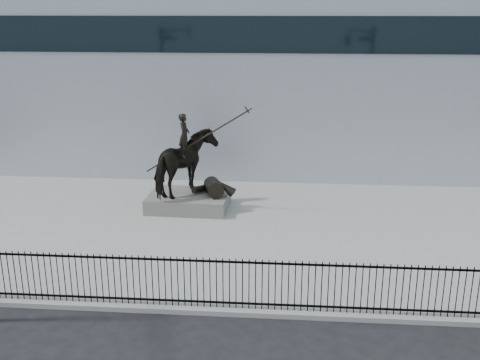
{
  "coord_description": "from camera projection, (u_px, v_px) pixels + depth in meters",
  "views": [
    {
      "loc": [
        1.39,
        -12.59,
        8.2
      ],
      "look_at": [
        -0.11,
        6.0,
        2.41
      ],
      "focal_mm": 42.0,
      "sensor_mm": 36.0,
      "label": 1
    }
  ],
  "objects": [
    {
      "name": "ground",
      "position": [
        226.0,
        337.0,
        14.52
      ],
      "size": [
        120.0,
        120.0,
        0.0
      ],
      "primitive_type": "plane",
      "color": "black",
      "rests_on": "ground"
    },
    {
      "name": "plaza",
      "position": [
        245.0,
        231.0,
        21.16
      ],
      "size": [
        30.0,
        12.0,
        0.15
      ],
      "primitive_type": "cube",
      "color": "gray",
      "rests_on": "ground"
    },
    {
      "name": "statue_plinth",
      "position": [
        189.0,
        201.0,
        23.29
      ],
      "size": [
        3.35,
        2.37,
        0.61
      ],
      "primitive_type": "cube",
      "rotation": [
        0.0,
        0.0,
        -0.04
      ],
      "color": "#625E5A",
      "rests_on": "plaza"
    },
    {
      "name": "equestrian_statue",
      "position": [
        189.0,
        164.0,
        22.81
      ],
      "size": [
        4.18,
        2.67,
        3.55
      ],
      "rotation": [
        0.0,
        0.0,
        -0.04
      ],
      "color": "black",
      "rests_on": "statue_plinth"
    },
    {
      "name": "building",
      "position": [
        262.0,
        74.0,
        32.22
      ],
      "size": [
        44.0,
        14.0,
        9.0
      ],
      "primitive_type": "cube",
      "color": "#B5BDC6",
      "rests_on": "ground"
    },
    {
      "name": "picket_fence",
      "position": [
        230.0,
        283.0,
        15.44
      ],
      "size": [
        22.1,
        0.1,
        1.5
      ],
      "color": "black",
      "rests_on": "plaza"
    }
  ]
}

